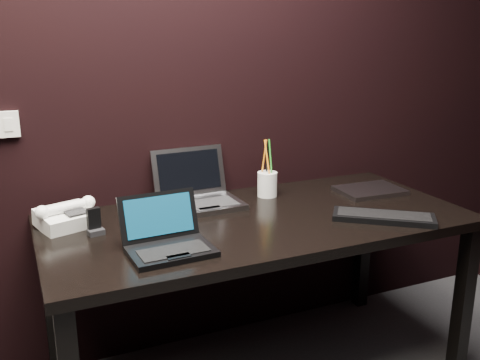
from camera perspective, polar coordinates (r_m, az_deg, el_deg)
name	(u,v)px	position (r m, az deg, el deg)	size (l,w,h in m)	color
wall_back	(154,72)	(2.32, -9.16, 11.33)	(4.00, 4.00, 0.00)	black
desk	(258,235)	(2.19, 1.97, -5.90)	(1.70, 0.80, 0.74)	black
netbook	(168,241)	(1.85, -7.73, -6.41)	(0.29, 0.26, 0.18)	black
silver_laptop	(198,195)	(2.31, -4.46, -1.64)	(0.34, 0.31, 0.23)	gray
ext_keyboard	(384,217)	(2.21, 15.07, -3.82)	(0.40, 0.35, 0.03)	black
closed_laptop	(370,190)	(2.56, 13.68, -1.08)	(0.30, 0.22, 0.02)	#939298
desk_phone	(66,216)	(2.15, -18.08, -3.70)	(0.24, 0.23, 0.12)	silver
mobile_phone	(95,224)	(2.05, -15.25, -4.59)	(0.06, 0.06, 0.10)	black
pen_cup	(267,183)	(2.42, 2.92, -0.33)	(0.10, 0.10, 0.26)	silver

